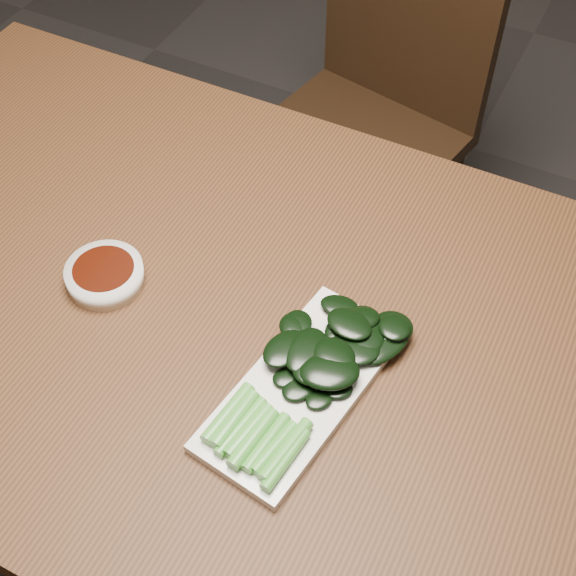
{
  "coord_description": "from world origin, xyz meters",
  "views": [
    {
      "loc": [
        0.33,
        -0.54,
        1.57
      ],
      "look_at": [
        0.03,
        0.06,
        0.76
      ],
      "focal_mm": 50.0,
      "sensor_mm": 36.0,
      "label": 1
    }
  ],
  "objects": [
    {
      "name": "ground",
      "position": [
        0.0,
        0.0,
        0.0
      ],
      "size": [
        6.0,
        6.0,
        0.0
      ],
      "primitive_type": "plane",
      "color": "#2A2828",
      "rests_on": "ground"
    },
    {
      "name": "chair_far",
      "position": [
        -0.13,
        0.78,
        0.49
      ],
      "size": [
        0.47,
        0.47,
        0.89
      ],
      "rotation": [
        0.0,
        0.0,
        -0.2
      ],
      "color": "black",
      "rests_on": "ground"
    },
    {
      "name": "serving_plate",
      "position": [
        0.11,
        -0.07,
        0.76
      ],
      "size": [
        0.17,
        0.3,
        0.01
      ],
      "rotation": [
        0.0,
        0.0,
        -0.15
      ],
      "color": "silver",
      "rests_on": "table"
    },
    {
      "name": "table",
      "position": [
        0.0,
        0.0,
        0.68
      ],
      "size": [
        1.4,
        0.8,
        0.75
      ],
      "color": "#422613",
      "rests_on": "ground"
    },
    {
      "name": "gai_lan",
      "position": [
        0.13,
        -0.05,
        0.78
      ],
      "size": [
        0.17,
        0.29,
        0.03
      ],
      "color": "#4C9E36",
      "rests_on": "serving_plate"
    },
    {
      "name": "sauce_bowl",
      "position": [
        -0.19,
        -0.03,
        0.76
      ],
      "size": [
        0.1,
        0.1,
        0.03
      ],
      "color": "silver",
      "rests_on": "table"
    }
  ]
}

